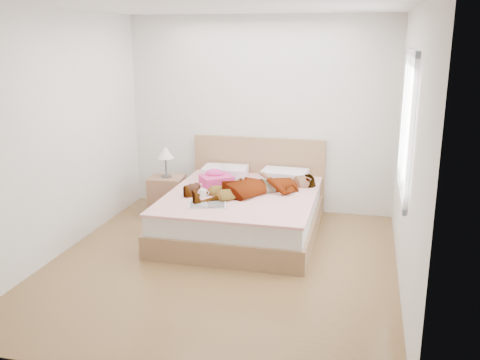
{
  "coord_description": "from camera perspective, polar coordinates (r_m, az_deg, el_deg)",
  "views": [
    {
      "loc": [
        1.4,
        -5.0,
        2.34
      ],
      "look_at": [
        0.0,
        0.85,
        0.7
      ],
      "focal_mm": 40.0,
      "sensor_mm": 36.0,
      "label": 1
    }
  ],
  "objects": [
    {
      "name": "hair",
      "position": [
        6.96,
        -2.19,
        0.29
      ],
      "size": [
        0.45,
        0.53,
        0.07
      ],
      "primitive_type": "ellipsoid",
      "rotation": [
        0.0,
        0.0,
        0.14
      ],
      "color": "black",
      "rests_on": "bed"
    },
    {
      "name": "woman",
      "position": [
        6.38,
        1.65,
        -0.33
      ],
      "size": [
        1.73,
        1.55,
        0.23
      ],
      "primitive_type": "imported",
      "rotation": [
        0.0,
        0.0,
        -0.9
      ],
      "color": "silver",
      "rests_on": "bed"
    },
    {
      "name": "magazine",
      "position": [
        5.94,
        -3.51,
        -2.63
      ],
      "size": [
        0.48,
        0.38,
        0.03
      ],
      "color": "white",
      "rests_on": "bed"
    },
    {
      "name": "ground",
      "position": [
        5.7,
        -2.02,
        -9.02
      ],
      "size": [
        4.0,
        4.0,
        0.0
      ],
      "primitive_type": "plane",
      "color": "#55371A",
      "rests_on": "ground"
    },
    {
      "name": "plush_toy",
      "position": [
        6.37,
        -5.06,
        -0.9
      ],
      "size": [
        0.2,
        0.25,
        0.13
      ],
      "color": "black",
      "rests_on": "bed"
    },
    {
      "name": "coffee_mug",
      "position": [
        6.25,
        -3.93,
        -1.39
      ],
      "size": [
        0.12,
        0.09,
        0.09
      ],
      "color": "white",
      "rests_on": "bed"
    },
    {
      "name": "towel",
      "position": [
        6.71,
        -2.56,
        0.14
      ],
      "size": [
        0.49,
        0.47,
        0.2
      ],
      "color": "#F1419E",
      "rests_on": "bed"
    },
    {
      "name": "room_shell",
      "position": [
        5.38,
        17.36,
        5.56
      ],
      "size": [
        4.0,
        4.0,
        4.0
      ],
      "color": "white",
      "rests_on": "ground"
    },
    {
      "name": "nightstand",
      "position": [
        7.14,
        -7.8,
        -1.39
      ],
      "size": [
        0.47,
        0.42,
        0.94
      ],
      "color": "brown",
      "rests_on": "ground"
    },
    {
      "name": "phone",
      "position": [
        6.85,
        -1.75,
        1.44
      ],
      "size": [
        0.1,
        0.11,
        0.06
      ],
      "primitive_type": "cube",
      "rotation": [
        0.44,
        0.0,
        0.67
      ],
      "color": "silver",
      "rests_on": "bed"
    },
    {
      "name": "bed",
      "position": [
        6.53,
        0.38,
        -3.18
      ],
      "size": [
        1.8,
        2.08,
        1.0
      ],
      "color": "brown",
      "rests_on": "ground"
    }
  ]
}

